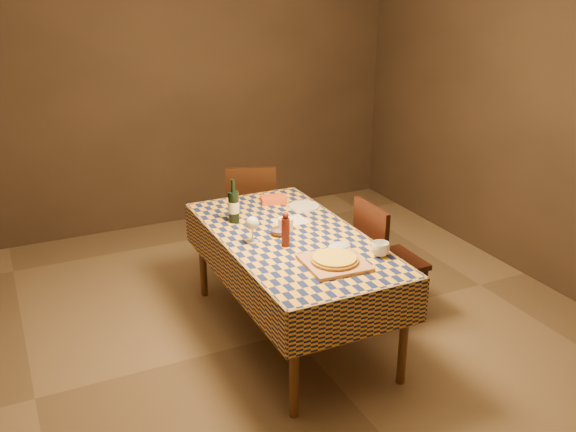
{
  "coord_description": "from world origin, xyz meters",
  "views": [
    {
      "loc": [
        -1.75,
        -3.63,
        2.5
      ],
      "look_at": [
        0.0,
        0.05,
        0.9
      ],
      "focal_mm": 40.0,
      "sensor_mm": 36.0,
      "label": 1
    }
  ],
  "objects_px": {
    "white_plate": "(304,206)",
    "chair_right": "(383,255)",
    "pizza": "(335,259)",
    "wine_bottle": "(234,206)",
    "cutting_board": "(334,263)",
    "dining_table": "(291,246)",
    "bowl": "(280,232)",
    "chair_far": "(251,208)"
  },
  "relations": [
    {
      "from": "pizza",
      "to": "bowl",
      "type": "relative_size",
      "value": 2.61
    },
    {
      "from": "wine_bottle",
      "to": "chair_right",
      "type": "height_order",
      "value": "wine_bottle"
    },
    {
      "from": "wine_bottle",
      "to": "cutting_board",
      "type": "bearing_deg",
      "value": -71.75
    },
    {
      "from": "cutting_board",
      "to": "chair_far",
      "type": "distance_m",
      "value": 1.76
    },
    {
      "from": "wine_bottle",
      "to": "chair_far",
      "type": "distance_m",
      "value": 0.99
    },
    {
      "from": "white_plate",
      "to": "bowl",
      "type": "bearing_deg",
      "value": -133.68
    },
    {
      "from": "pizza",
      "to": "dining_table",
      "type": "bearing_deg",
      "value": 95.36
    },
    {
      "from": "bowl",
      "to": "chair_far",
      "type": "xyz_separation_m",
      "value": [
        0.26,
        1.16,
        -0.27
      ]
    },
    {
      "from": "wine_bottle",
      "to": "chair_right",
      "type": "relative_size",
      "value": 0.35
    },
    {
      "from": "pizza",
      "to": "white_plate",
      "type": "bearing_deg",
      "value": 73.83
    },
    {
      "from": "white_plate",
      "to": "chair_far",
      "type": "distance_m",
      "value": 0.8
    },
    {
      "from": "pizza",
      "to": "white_plate",
      "type": "height_order",
      "value": "pizza"
    },
    {
      "from": "dining_table",
      "to": "bowl",
      "type": "bearing_deg",
      "value": 137.18
    },
    {
      "from": "pizza",
      "to": "chair_right",
      "type": "xyz_separation_m",
      "value": [
        0.65,
        0.43,
        -0.28
      ]
    },
    {
      "from": "dining_table",
      "to": "bowl",
      "type": "distance_m",
      "value": 0.13
    },
    {
      "from": "dining_table",
      "to": "chair_right",
      "type": "xyz_separation_m",
      "value": [
        0.7,
        -0.09,
        -0.17
      ]
    },
    {
      "from": "white_plate",
      "to": "chair_right",
      "type": "bearing_deg",
      "value": -56.26
    },
    {
      "from": "wine_bottle",
      "to": "chair_far",
      "type": "bearing_deg",
      "value": 60.42
    },
    {
      "from": "chair_far",
      "to": "chair_right",
      "type": "xyz_separation_m",
      "value": [
        0.5,
        -1.3,
        0.0
      ]
    },
    {
      "from": "cutting_board",
      "to": "chair_far",
      "type": "xyz_separation_m",
      "value": [
        0.15,
        1.73,
        -0.26
      ]
    },
    {
      "from": "dining_table",
      "to": "white_plate",
      "type": "distance_m",
      "value": 0.58
    },
    {
      "from": "dining_table",
      "to": "chair_right",
      "type": "bearing_deg",
      "value": -6.97
    },
    {
      "from": "cutting_board",
      "to": "chair_right",
      "type": "distance_m",
      "value": 0.82
    },
    {
      "from": "cutting_board",
      "to": "white_plate",
      "type": "bearing_deg",
      "value": 73.83
    },
    {
      "from": "pizza",
      "to": "wine_bottle",
      "type": "distance_m",
      "value": 0.98
    },
    {
      "from": "dining_table",
      "to": "cutting_board",
      "type": "height_order",
      "value": "cutting_board"
    },
    {
      "from": "wine_bottle",
      "to": "white_plate",
      "type": "height_order",
      "value": "wine_bottle"
    },
    {
      "from": "cutting_board",
      "to": "wine_bottle",
      "type": "relative_size",
      "value": 1.15
    },
    {
      "from": "bowl",
      "to": "wine_bottle",
      "type": "distance_m",
      "value": 0.42
    },
    {
      "from": "pizza",
      "to": "cutting_board",
      "type": "bearing_deg",
      "value": 180.0
    },
    {
      "from": "pizza",
      "to": "wine_bottle",
      "type": "xyz_separation_m",
      "value": [
        -0.31,
        0.93,
        0.08
      ]
    },
    {
      "from": "cutting_board",
      "to": "chair_right",
      "type": "height_order",
      "value": "chair_right"
    },
    {
      "from": "chair_right",
      "to": "white_plate",
      "type": "bearing_deg",
      "value": 123.74
    },
    {
      "from": "pizza",
      "to": "white_plate",
      "type": "relative_size",
      "value": 1.45
    },
    {
      "from": "bowl",
      "to": "chair_right",
      "type": "xyz_separation_m",
      "value": [
        0.76,
        -0.14,
        -0.27
      ]
    },
    {
      "from": "cutting_board",
      "to": "dining_table",
      "type": "bearing_deg",
      "value": 95.36
    },
    {
      "from": "bowl",
      "to": "cutting_board",
      "type": "bearing_deg",
      "value": -79.35
    },
    {
      "from": "pizza",
      "to": "chair_right",
      "type": "height_order",
      "value": "chair_right"
    },
    {
      "from": "wine_bottle",
      "to": "white_plate",
      "type": "relative_size",
      "value": 1.38
    },
    {
      "from": "dining_table",
      "to": "chair_right",
      "type": "relative_size",
      "value": 1.98
    },
    {
      "from": "bowl",
      "to": "pizza",
      "type": "bearing_deg",
      "value": -79.35
    },
    {
      "from": "white_plate",
      "to": "pizza",
      "type": "bearing_deg",
      "value": -106.17
    }
  ]
}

